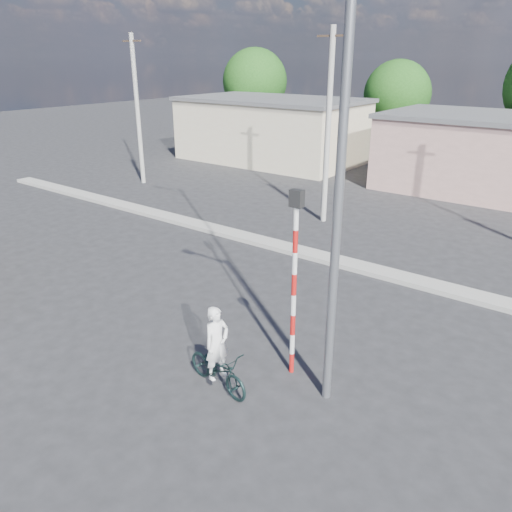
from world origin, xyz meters
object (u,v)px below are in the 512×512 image
Objects in this scene: cyclist at (217,355)px; traffic_pole at (294,270)px; bicycle at (218,369)px; streetlight at (333,168)px.

cyclist is 2.49m from traffic_pole.
cyclist is at bearing 0.00° from bicycle.
traffic_pole is at bearing -23.97° from cyclist.
streetlight reaches higher than bicycle.
traffic_pole is (0.97, 1.48, 2.11)m from bicycle.
streetlight is at bearing -17.73° from traffic_pole.
bicycle is 5.01m from streetlight.
bicycle is 2.76m from traffic_pole.
traffic_pole reaches higher than bicycle.
traffic_pole is 2.56m from streetlight.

